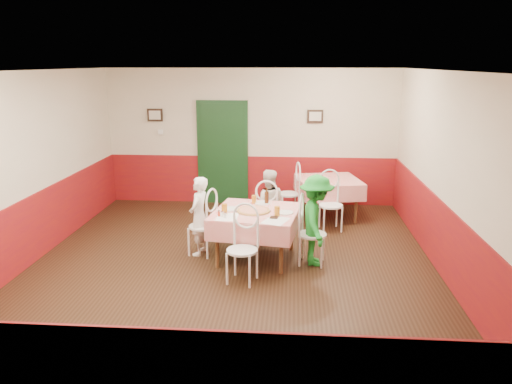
# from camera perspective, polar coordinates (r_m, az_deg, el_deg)

# --- Properties ---
(floor) EXTENTS (7.00, 7.00, 0.00)m
(floor) POSITION_cam_1_polar(r_m,az_deg,el_deg) (7.39, -2.81, -8.57)
(floor) COLOR black
(floor) RESTS_ON ground
(ceiling) EXTENTS (7.00, 7.00, 0.00)m
(ceiling) POSITION_cam_1_polar(r_m,az_deg,el_deg) (6.80, -3.11, 13.67)
(ceiling) COLOR white
(ceiling) RESTS_ON back_wall
(back_wall) EXTENTS (6.00, 0.10, 2.80)m
(back_wall) POSITION_cam_1_polar(r_m,az_deg,el_deg) (10.39, -0.52, 6.27)
(back_wall) COLOR beige
(back_wall) RESTS_ON ground
(front_wall) EXTENTS (6.00, 0.10, 2.80)m
(front_wall) POSITION_cam_1_polar(r_m,az_deg,el_deg) (3.68, -9.89, -9.83)
(front_wall) COLOR beige
(front_wall) RESTS_ON ground
(left_wall) EXTENTS (0.10, 7.00, 2.80)m
(left_wall) POSITION_cam_1_polar(r_m,az_deg,el_deg) (7.92, -25.05, 2.24)
(left_wall) COLOR beige
(left_wall) RESTS_ON ground
(right_wall) EXTENTS (0.10, 7.00, 2.80)m
(right_wall) POSITION_cam_1_polar(r_m,az_deg,el_deg) (7.23, 21.36, 1.55)
(right_wall) COLOR beige
(right_wall) RESTS_ON ground
(wainscot_back) EXTENTS (6.00, 0.03, 1.00)m
(wainscot_back) POSITION_cam_1_polar(r_m,az_deg,el_deg) (10.54, -0.52, 1.41)
(wainscot_back) COLOR maroon
(wainscot_back) RESTS_ON ground
(wainscot_left) EXTENTS (0.03, 7.00, 1.00)m
(wainscot_left) POSITION_cam_1_polar(r_m,az_deg,el_deg) (8.13, -24.27, -3.96)
(wainscot_left) COLOR maroon
(wainscot_left) RESTS_ON ground
(wainscot_right) EXTENTS (0.03, 7.00, 1.00)m
(wainscot_right) POSITION_cam_1_polar(r_m,az_deg,el_deg) (7.47, 20.62, -5.19)
(wainscot_right) COLOR maroon
(wainscot_right) RESTS_ON ground
(door) EXTENTS (0.96, 0.06, 2.10)m
(door) POSITION_cam_1_polar(r_m,az_deg,el_deg) (10.46, -3.83, 4.35)
(door) COLOR black
(door) RESTS_ON ground
(picture_left) EXTENTS (0.32, 0.03, 0.26)m
(picture_left) POSITION_cam_1_polar(r_m,az_deg,el_deg) (10.64, -11.47, 8.62)
(picture_left) COLOR black
(picture_left) RESTS_ON back_wall
(picture_right) EXTENTS (0.32, 0.03, 0.26)m
(picture_right) POSITION_cam_1_polar(r_m,az_deg,el_deg) (10.26, 6.79, 8.59)
(picture_right) COLOR black
(picture_right) RESTS_ON back_wall
(thermostat) EXTENTS (0.10, 0.03, 0.10)m
(thermostat) POSITION_cam_1_polar(r_m,az_deg,el_deg) (10.66, -10.85, 6.76)
(thermostat) COLOR white
(thermostat) RESTS_ON back_wall
(main_table) EXTENTS (1.39, 1.39, 0.77)m
(main_table) POSITION_cam_1_polar(r_m,az_deg,el_deg) (7.57, 0.00, -4.95)
(main_table) COLOR red
(main_table) RESTS_ON ground
(second_table) EXTENTS (1.32, 1.32, 0.77)m
(second_table) POSITION_cam_1_polar(r_m,az_deg,el_deg) (9.66, 8.24, -0.74)
(second_table) COLOR red
(second_table) RESTS_ON ground
(chair_left) EXTENTS (0.53, 0.53, 0.90)m
(chair_left) POSITION_cam_1_polar(r_m,az_deg,el_deg) (7.76, -6.14, -3.94)
(chair_left) COLOR white
(chair_left) RESTS_ON ground
(chair_right) EXTENTS (0.48, 0.48, 0.90)m
(chair_right) POSITION_cam_1_polar(r_m,az_deg,el_deg) (7.41, 6.45, -4.86)
(chair_right) COLOR white
(chair_right) RESTS_ON ground
(chair_far) EXTENTS (0.43, 0.43, 0.90)m
(chair_far) POSITION_cam_1_polar(r_m,az_deg,el_deg) (8.33, 1.30, -2.55)
(chair_far) COLOR white
(chair_far) RESTS_ON ground
(chair_near) EXTENTS (0.51, 0.51, 0.90)m
(chair_near) POSITION_cam_1_polar(r_m,az_deg,el_deg) (6.77, -1.61, -6.70)
(chair_near) COLOR white
(chair_near) RESTS_ON ground
(chair_second_a) EXTENTS (0.50, 0.50, 0.90)m
(chair_second_a) POSITION_cam_1_polar(r_m,az_deg,el_deg) (9.62, 3.80, -0.23)
(chair_second_a) COLOR white
(chair_second_a) RESTS_ON ground
(chair_second_b) EXTENTS (0.50, 0.50, 0.90)m
(chair_second_b) POSITION_cam_1_polar(r_m,az_deg,el_deg) (8.92, 8.57, -1.55)
(chair_second_b) COLOR white
(chair_second_b) RESTS_ON ground
(pizza) EXTENTS (0.55, 0.55, 0.03)m
(pizza) POSITION_cam_1_polar(r_m,az_deg,el_deg) (7.41, -0.30, -2.11)
(pizza) COLOR #B74723
(pizza) RESTS_ON main_table
(plate_left) EXTENTS (0.28, 0.28, 0.01)m
(plate_left) POSITION_cam_1_polar(r_m,az_deg,el_deg) (7.53, -2.91, -1.93)
(plate_left) COLOR white
(plate_left) RESTS_ON main_table
(plate_right) EXTENTS (0.28, 0.28, 0.01)m
(plate_right) POSITION_cam_1_polar(r_m,az_deg,el_deg) (7.35, 3.32, -2.35)
(plate_right) COLOR white
(plate_right) RESTS_ON main_table
(plate_far) EXTENTS (0.28, 0.28, 0.01)m
(plate_far) POSITION_cam_1_polar(r_m,az_deg,el_deg) (7.83, 0.75, -1.27)
(plate_far) COLOR white
(plate_far) RESTS_ON main_table
(glass_a) EXTENTS (0.09, 0.09, 0.15)m
(glass_a) POSITION_cam_1_polar(r_m,az_deg,el_deg) (7.27, -3.63, -1.98)
(glass_a) COLOR #BF7219
(glass_a) RESTS_ON main_table
(glass_b) EXTENTS (0.09, 0.09, 0.15)m
(glass_b) POSITION_cam_1_polar(r_m,az_deg,el_deg) (7.16, 2.42, -2.23)
(glass_b) COLOR #BF7219
(glass_b) RESTS_ON main_table
(glass_c) EXTENTS (0.08, 0.08, 0.13)m
(glass_c) POSITION_cam_1_polar(r_m,az_deg,el_deg) (7.82, -0.24, -0.84)
(glass_c) COLOR #BF7219
(glass_c) RESTS_ON main_table
(beer_bottle) EXTENTS (0.07, 0.07, 0.24)m
(beer_bottle) POSITION_cam_1_polar(r_m,az_deg,el_deg) (7.78, 1.22, -0.52)
(beer_bottle) COLOR #381C0A
(beer_bottle) RESTS_ON main_table
(shaker_a) EXTENTS (0.04, 0.04, 0.09)m
(shaker_a) POSITION_cam_1_polar(r_m,az_deg,el_deg) (7.15, -3.87, -2.54)
(shaker_a) COLOR silver
(shaker_a) RESTS_ON main_table
(shaker_b) EXTENTS (0.04, 0.04, 0.09)m
(shaker_b) POSITION_cam_1_polar(r_m,az_deg,el_deg) (7.10, -3.52, -2.66)
(shaker_b) COLOR silver
(shaker_b) RESTS_ON main_table
(shaker_c) EXTENTS (0.04, 0.04, 0.09)m
(shaker_c) POSITION_cam_1_polar(r_m,az_deg,el_deg) (7.19, -4.26, -2.45)
(shaker_c) COLOR #B23319
(shaker_c) RESTS_ON main_table
(menu_left) EXTENTS (0.30, 0.40, 0.00)m
(menu_left) POSITION_cam_1_polar(r_m,az_deg,el_deg) (7.16, -3.32, -2.85)
(menu_left) COLOR white
(menu_left) RESTS_ON main_table
(menu_right) EXTENTS (0.42, 0.48, 0.00)m
(menu_right) POSITION_cam_1_polar(r_m,az_deg,el_deg) (6.99, 2.26, -3.29)
(menu_right) COLOR white
(menu_right) RESTS_ON main_table
(wallet) EXTENTS (0.12, 0.11, 0.02)m
(wallet) POSITION_cam_1_polar(r_m,az_deg,el_deg) (7.10, 2.07, -2.92)
(wallet) COLOR black
(wallet) RESTS_ON main_table
(diner_left) EXTENTS (0.37, 0.50, 1.23)m
(diner_left) POSITION_cam_1_polar(r_m,az_deg,el_deg) (7.73, -6.53, -2.74)
(diner_left) COLOR gray
(diner_left) RESTS_ON ground
(diner_far) EXTENTS (0.63, 0.51, 1.20)m
(diner_far) POSITION_cam_1_polar(r_m,az_deg,el_deg) (8.34, 1.37, -1.47)
(diner_far) COLOR gray
(diner_far) RESTS_ON ground
(diner_right) EXTENTS (0.54, 0.89, 1.35)m
(diner_right) POSITION_cam_1_polar(r_m,az_deg,el_deg) (7.33, 6.88, -3.24)
(diner_right) COLOR gray
(diner_right) RESTS_ON ground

